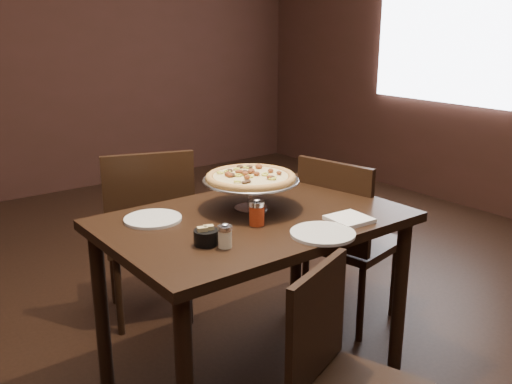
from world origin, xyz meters
TOP-DOWN VIEW (x-y plane):
  - room at (0.06, 0.03)m, footprint 6.04×7.04m
  - dining_table at (-0.05, -0.04)m, footprint 1.27×0.85m
  - pizza_stand at (0.00, 0.05)m, footprint 0.43×0.43m
  - parmesan_shaker at (-0.34, -0.25)m, footprint 0.05×0.05m
  - pepper_flake_shaker at (-0.10, -0.13)m, footprint 0.07×0.07m
  - packet_caddy at (-0.38, -0.19)m, footprint 0.09×0.09m
  - napkin_stack at (0.23, -0.33)m, footprint 0.17×0.17m
  - plate_left at (-0.42, 0.18)m, footprint 0.24×0.24m
  - plate_near at (0.03, -0.38)m, footprint 0.26×0.26m
  - serving_spatula at (0.00, -0.04)m, footprint 0.12×0.12m
  - chair_far at (-0.17, 0.73)m, footprint 0.58×0.58m
  - chair_near at (-0.20, -0.75)m, footprint 0.49×0.49m
  - chair_side at (0.64, 0.07)m, footprint 0.51×0.51m

SIDE VIEW (x-z plane):
  - chair_near at x=-0.20m, z-range 0.04..0.86m
  - chair_side at x=0.64m, z-range 0.04..0.97m
  - chair_far at x=-0.17m, z-range 0.05..1.02m
  - dining_table at x=-0.05m, z-range 0.29..1.09m
  - plate_left at x=-0.42m, z-range 0.79..0.81m
  - plate_near at x=0.03m, z-range 0.79..0.81m
  - napkin_stack at x=0.23m, z-range 0.79..0.81m
  - packet_caddy at x=-0.38m, z-range 0.79..0.86m
  - parmesan_shaker at x=-0.34m, z-range 0.79..0.89m
  - pepper_flake_shaker at x=-0.10m, z-range 0.79..0.91m
  - serving_spatula at x=0.00m, z-range 0.92..0.94m
  - pizza_stand at x=0.00m, z-range 0.85..1.03m
  - room at x=0.06m, z-range -0.02..2.82m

